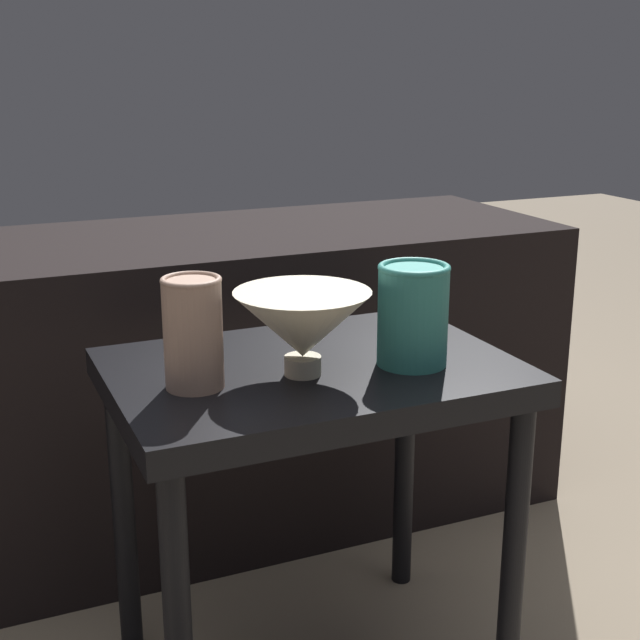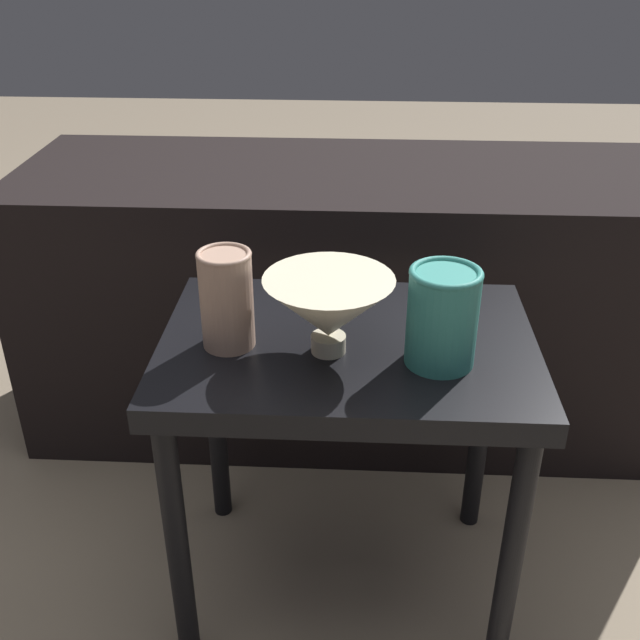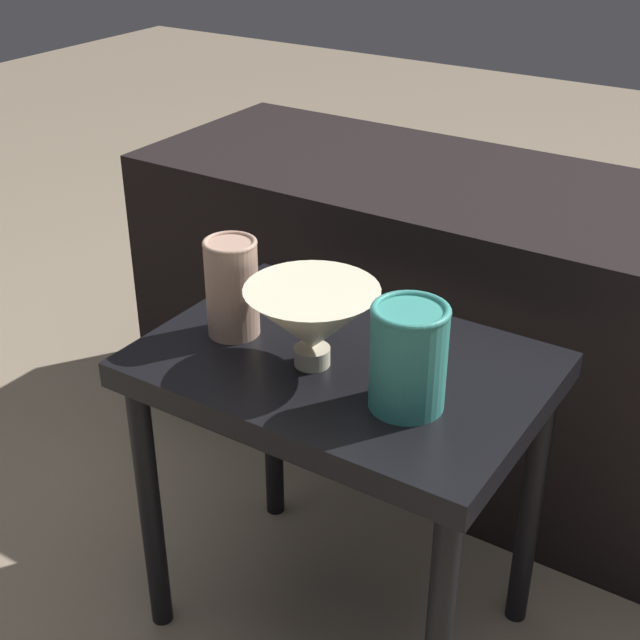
# 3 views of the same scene
# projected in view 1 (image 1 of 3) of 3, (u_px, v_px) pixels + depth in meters

# --- Properties ---
(table) EXTENTS (0.59, 0.41, 0.53)m
(table) POSITION_uv_depth(u_px,v_px,m) (311.00, 411.00, 1.33)
(table) COLOR black
(table) RESTS_ON ground_plane
(couch_backdrop) EXTENTS (1.47, 0.50, 0.62)m
(couch_backdrop) POSITION_uv_depth(u_px,v_px,m) (207.00, 380.00, 1.86)
(couch_backdrop) COLOR black
(couch_backdrop) RESTS_ON ground_plane
(bowl) EXTENTS (0.19, 0.19, 0.12)m
(bowl) POSITION_uv_depth(u_px,v_px,m) (303.00, 325.00, 1.24)
(bowl) COLOR beige
(bowl) RESTS_ON table
(vase_textured_left) EXTENTS (0.08, 0.08, 0.15)m
(vase_textured_left) POSITION_uv_depth(u_px,v_px,m) (193.00, 332.00, 1.19)
(vase_textured_left) COLOR tan
(vase_textured_left) RESTS_ON table
(vase_colorful_right) EXTENTS (0.10, 0.10, 0.15)m
(vase_colorful_right) POSITION_uv_depth(u_px,v_px,m) (413.00, 313.00, 1.28)
(vase_colorful_right) COLOR teal
(vase_colorful_right) RESTS_ON table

